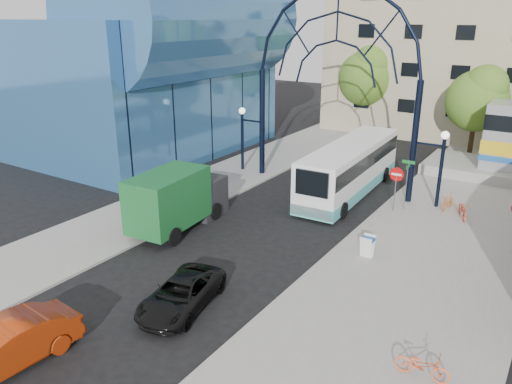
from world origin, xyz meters
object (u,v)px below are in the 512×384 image
Objects in this scene: street_name_sign at (407,174)px; city_bus at (350,168)px; stop_sign at (396,178)px; tree_north_a at (479,98)px; green_truck at (178,199)px; gateway_arch at (336,47)px; bike_near_a at (463,209)px; red_sedan at (5,346)px; black_suv at (181,294)px; tree_north_b at (369,75)px; sandwich_board at (368,244)px; bike_far_a at (422,365)px; bike_near_b at (448,202)px.

street_name_sign is 3.98m from city_bus.
stop_sign is 0.36× the size of tree_north_a.
street_name_sign is at bearing 37.94° from green_truck.
stop_sign is 0.74m from street_name_sign.
gateway_arch is 7.65× the size of bike_near_a.
green_truck is 11.47m from red_sedan.
city_bus is at bearing 56.28° from green_truck.
tree_north_a is 24.10m from green_truck.
tree_north_b is at bearing 88.41° from black_suv.
tree_north_b is 4.49× the size of bike_near_a.
red_sedan reaches higher than sandwich_board.
red_sedan is at bearing -124.05° from black_suv.
black_suv is 2.58× the size of bike_far_a.
stop_sign is 0.55× the size of red_sedan.
green_truck is at bearing -137.59° from stop_sign.
tree_north_b is at bearing 105.93° from city_bus.
bike_near_b is (-0.94, 0.81, -0.01)m from bike_near_a.
red_sedan is at bearing 116.13° from bike_far_a.
sandwich_board reaches higher than bike_near_b.
gateway_arch reaches higher than city_bus.
green_truck is 3.52× the size of bike_near_a.
bike_near_b reaches higher than bike_far_a.
street_name_sign reaches higher than black_suv.
tree_north_a is 10.79m from tree_north_b.
green_truck is 1.50× the size of black_suv.
bike_near_a is (6.75, -0.76, -1.01)m from city_bus.
black_suv is 16.44m from bike_near_b.
stop_sign is at bearing -95.42° from tree_north_a.
sandwich_board is 0.09× the size of city_bus.
sandwich_board is at bearing -82.43° from stop_sign.
street_name_sign is 2.84m from bike_near_b.
stop_sign is at bearing 174.62° from bike_near_a.
red_sedan is 2.78× the size of bike_far_a.
city_bus reaches higher than bike_near_a.
city_bus is at bearing 162.65° from street_name_sign.
sandwich_board reaches higher than bike_near_a.
green_truck is 4.12× the size of bike_near_b.
red_sedan reaches higher than black_suv.
gateway_arch reaches higher than green_truck.
black_suv is at bearing -137.46° from bike_near_a.
sandwich_board is at bearing -86.54° from street_name_sign.
gateway_arch is 8.41× the size of bike_far_a.
stop_sign reaches higher than red_sedan.
city_bus is 6.87m from bike_near_a.
stop_sign is 3.83m from city_bus.
stop_sign reaches higher than bike_far_a.
black_suv is at bearing -92.75° from city_bus.
sandwich_board is at bearing 28.76° from bike_far_a.
tree_north_b is at bearing 84.96° from green_truck.
bike_near_b is at bearing 31.12° from street_name_sign.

